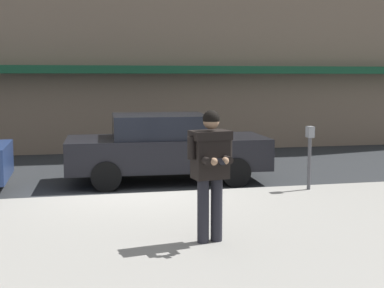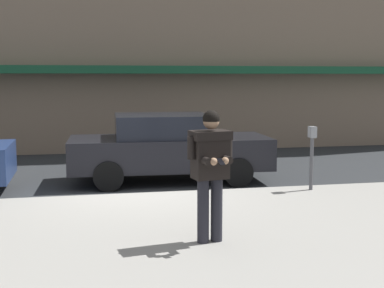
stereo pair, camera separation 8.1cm
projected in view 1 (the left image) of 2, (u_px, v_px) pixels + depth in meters
name	position (u px, v px, depth m)	size (l,w,h in m)	color
ground_plane	(134.00, 198.00, 10.59)	(80.00, 80.00, 0.00)	#2B2D30
sidewalk	(220.00, 232.00, 8.03)	(32.00, 5.30, 0.14)	#99968E
curb_paint_line	(182.00, 195.00, 10.85)	(28.00, 0.12, 0.01)	silver
parked_sedan_mid	(165.00, 147.00, 12.16)	(4.57, 2.07, 1.54)	black
man_texting_on_phone	(210.00, 162.00, 7.18)	(0.64, 0.62, 1.81)	#23232B
parking_meter	(310.00, 148.00, 10.61)	(0.12, 0.18, 1.27)	#4C4C51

